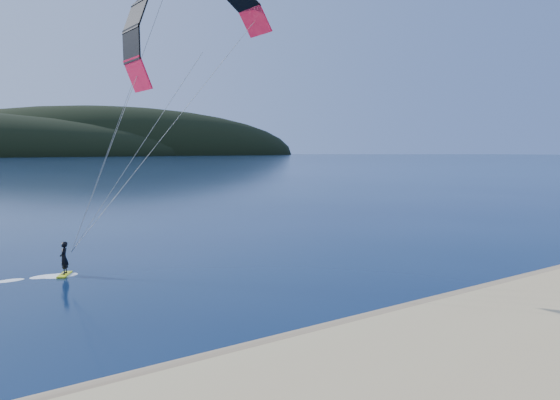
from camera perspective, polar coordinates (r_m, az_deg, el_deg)
name	(u,v)px	position (r m, az deg, el deg)	size (l,w,h in m)	color
ground	(391,385)	(18.40, 11.70, -18.65)	(1800.00, 1800.00, 0.00)	#061633
wet_sand	(303,343)	(21.42, 2.46, -14.87)	(220.00, 2.50, 0.10)	#7F684A
kitesurfer_near	(197,58)	(31.50, -8.78, 14.59)	(21.88, 8.71, 16.89)	#D5E61B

